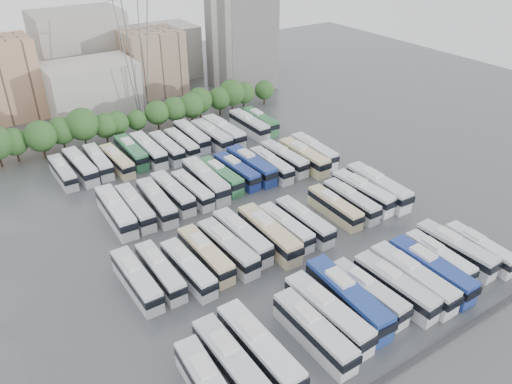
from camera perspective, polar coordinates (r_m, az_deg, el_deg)
ground at (r=78.84m, az=-0.25°, el=-3.32°), size 220.00×220.00×0.00m
parapet at (r=60.34m, az=17.97°, el=-17.56°), size 56.00×0.50×0.50m
tree_line at (r=110.15m, az=-13.33°, el=8.55°), size 66.35×7.52×8.39m
city_buildings at (r=134.94m, az=-20.48°, el=13.01°), size 102.00×35.00×20.00m
apartment_tower at (r=136.41m, az=-1.64°, el=17.23°), size 14.00×14.00×26.00m
electricity_pylon at (r=114.48m, az=-13.78°, el=16.82°), size 9.00×6.91×33.83m
bus_r0_s1 at (r=54.92m, az=-2.80°, el=-19.03°), size 2.88×12.69×3.97m
bus_r0_s2 at (r=56.09m, az=0.37°, el=-17.48°), size 3.15×13.27×4.15m
bus_r0_s4 at (r=58.39m, az=6.62°, el=-15.53°), size 2.79×12.32×3.86m
bus_r0_s5 at (r=60.47m, az=8.18°, el=-13.55°), size 3.28×13.10×4.08m
bus_r0_s6 at (r=62.66m, az=10.40°, el=-11.79°), size 3.62×13.78×4.28m
bus_r0_s7 at (r=64.41m, az=12.70°, el=-11.10°), size 3.05×11.67×3.63m
bus_r0_s8 at (r=65.90m, az=15.61°, el=-10.33°), size 3.20×12.39×3.86m
bus_r0_s9 at (r=67.63m, az=17.43°, el=-9.36°), size 2.86×12.92×4.05m
bus_r0_s10 at (r=69.77m, az=19.35°, el=-8.39°), size 2.86×12.77×4.00m
bus_r0_s11 at (r=72.84m, az=20.16°, el=-7.05°), size 2.72×10.87×3.39m
bus_r0_s12 at (r=74.98m, az=21.83°, el=-6.07°), size 3.03×12.13×3.78m
bus_r0_s13 at (r=76.79m, az=24.22°, el=-5.89°), size 2.83×10.98×3.42m
bus_r1_s0 at (r=66.45m, az=-13.50°, el=-9.70°), size 2.74×11.75×3.67m
bus_r1_s1 at (r=67.19m, az=-10.88°, el=-8.91°), size 2.52×11.32×3.55m
bus_r1_s2 at (r=67.08m, az=-7.76°, el=-8.65°), size 2.96×11.45×3.56m
bus_r1_s3 at (r=69.07m, az=-5.80°, el=-7.13°), size 2.81×11.88×3.71m
bus_r1_s4 at (r=70.02m, az=-3.25°, el=-6.35°), size 3.28×12.35×3.84m
bus_r1_s5 at (r=72.10m, az=-1.61°, el=-5.09°), size 2.97×12.34×3.85m
bus_r1_s6 at (r=72.41m, az=1.48°, el=-4.79°), size 2.99×13.10×4.10m
bus_r1_s7 at (r=74.52m, az=3.38°, el=-4.01°), size 2.69×11.12×3.47m
bus_r1_s8 at (r=75.90m, az=5.54°, el=-3.32°), size 2.70×11.68×3.65m
bus_r1_s10 at (r=80.03m, az=8.97°, el=-1.72°), size 2.60×11.17×3.49m
bus_r1_s11 at (r=82.09m, az=10.80°, el=-0.98°), size 2.66×11.48×3.59m
bus_r1_s12 at (r=84.67m, az=12.12°, el=0.01°), size 3.14×12.45×3.88m
bus_r1_s13 at (r=86.51m, az=13.77°, el=0.60°), size 3.40×13.50×4.21m
bus_r2_s1 at (r=80.58m, az=-15.71°, el=-2.11°), size 3.15×12.86×4.01m
bus_r2_s2 at (r=81.16m, az=-13.65°, el=-1.68°), size 2.79×11.83×3.70m
bus_r2_s3 at (r=81.70m, az=-11.29°, el=-1.10°), size 3.28×12.32×3.83m
bus_r2_s4 at (r=83.87m, az=-9.51°, el=-0.08°), size 2.90×11.96×3.73m
bus_r2_s5 at (r=84.54m, az=-7.27°, el=0.27°), size 2.80×11.09×3.45m
bus_r2_s6 at (r=86.48m, az=-5.78°, el=1.36°), size 3.22×13.32×4.16m
bus_r2_s7 at (r=88.19m, az=-4.08°, el=1.87°), size 3.00×11.79×3.67m
bus_r2_s8 at (r=89.64m, az=-2.21°, el=2.43°), size 3.11×11.86×3.69m
bus_r2_s9 at (r=91.22m, az=-0.56°, el=3.08°), size 3.22×12.88×4.01m
bus_r2_s10 at (r=91.86m, az=1.74°, el=3.14°), size 2.80×11.57×3.61m
bus_r2_s11 at (r=94.24m, az=3.24°, el=3.89°), size 2.94×12.07×3.77m
bus_r2_s12 at (r=94.82m, az=5.48°, el=4.04°), size 2.83×12.74×3.99m
bus_r2_s13 at (r=97.66m, az=6.61°, el=4.73°), size 3.10×12.27×3.82m
bus_r3_s0 at (r=95.95m, az=-21.22°, el=2.14°), size 2.56×10.96×3.43m
bus_r3_s1 at (r=96.61m, az=-19.43°, el=2.82°), size 3.27×12.30×3.82m
bus_r3_s2 at (r=97.60m, az=-17.60°, el=3.36°), size 2.77×11.57×3.61m
bus_r3_s3 at (r=96.87m, az=-15.60°, el=3.46°), size 3.04×11.45×3.56m
bus_r3_s4 at (r=99.58m, az=-14.08°, el=4.49°), size 2.63×12.05×3.78m
bus_r3_s5 at (r=99.35m, az=-12.20°, el=4.73°), size 2.81×12.69×3.98m
bus_r3_s6 at (r=99.91m, az=-10.18°, el=5.00°), size 2.62×11.71×3.67m
bus_r3_s7 at (r=101.29m, az=-8.50°, el=5.48°), size 2.53×11.35×3.56m
bus_r3_s8 at (r=104.19m, az=-7.36°, el=6.37°), size 2.92×12.35×3.86m
bus_r3_s9 at (r=103.66m, az=-5.10°, el=6.42°), size 3.14×12.78×3.99m
bus_r3_s10 at (r=105.43m, az=-3.73°, el=6.94°), size 3.24×13.24×4.13m
bus_r3_s12 at (r=108.92m, az=-0.79°, el=7.73°), size 2.75×12.55×3.93m
bus_r3_s13 at (r=111.20m, az=0.45°, el=8.15°), size 2.92×11.82×3.69m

